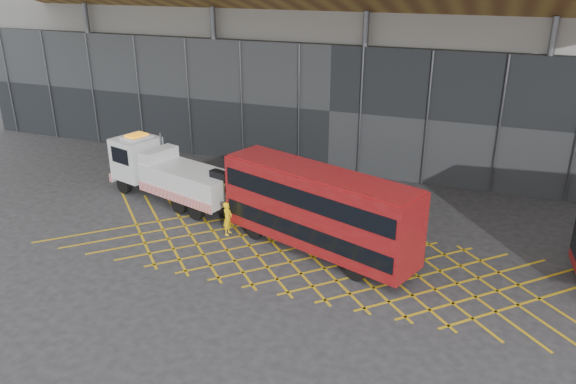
% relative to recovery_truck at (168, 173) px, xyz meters
% --- Properties ---
extents(ground_plane, '(120.00, 120.00, 0.00)m').
position_rel_recovery_truck_xyz_m(ground_plane, '(4.98, -3.56, -1.60)').
color(ground_plane, '#272729').
extents(road_markings, '(26.36, 7.16, 0.01)m').
position_rel_recovery_truck_xyz_m(road_markings, '(9.78, -3.56, -1.60)').
color(road_markings, gold).
rests_on(road_markings, ground_plane).
extents(construction_building, '(55.00, 23.97, 18.00)m').
position_rel_recovery_truck_xyz_m(construction_building, '(6.91, 14.84, 7.37)').
color(construction_building, '#989892').
rests_on(construction_building, ground_plane).
extents(recovery_truck, '(9.90, 4.70, 3.47)m').
position_rel_recovery_truck_xyz_m(recovery_truck, '(0.00, 0.00, 0.00)').
color(recovery_truck, black).
rests_on(recovery_truck, ground_plane).
extents(bus_towed, '(9.95, 5.43, 3.98)m').
position_rel_recovery_truck_xyz_m(bus_towed, '(9.75, -2.90, 0.61)').
color(bus_towed, maroon).
rests_on(bus_towed, ground_plane).
extents(worker, '(0.44, 0.64, 1.70)m').
position_rel_recovery_truck_xyz_m(worker, '(5.08, -2.79, -0.76)').
color(worker, yellow).
rests_on(worker, ground_plane).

